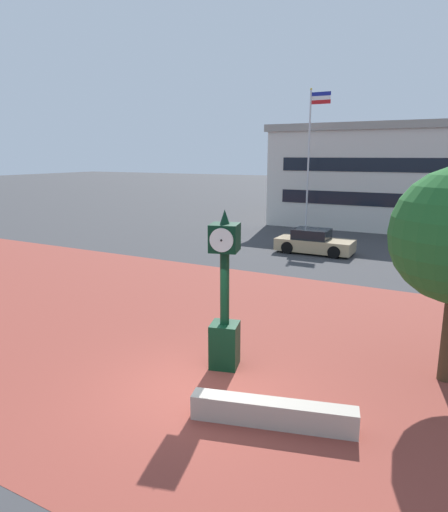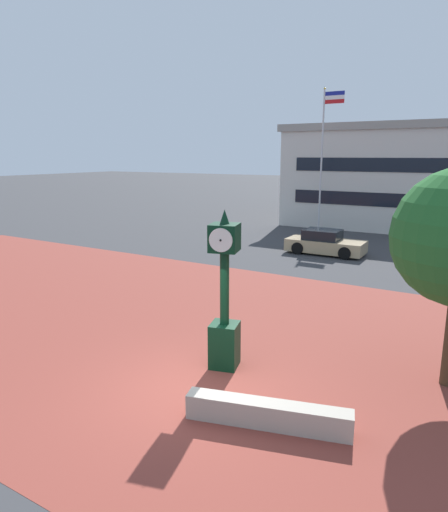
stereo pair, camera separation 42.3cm
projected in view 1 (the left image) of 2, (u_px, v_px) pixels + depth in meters
The scene contains 6 objects.
ground_plane at pixel (194, 390), 10.10m from camera, with size 200.00×200.00×0.00m, color #38383A.
plaza_brick_paving at pixel (252, 341), 12.72m from camera, with size 44.00×14.11×0.01m, color brown.
planter_wall at pixel (273, 413), 8.74m from camera, with size 3.20×0.40×0.50m, color #ADA393.
street_clock at pixel (225, 303), 10.89m from camera, with size 0.82×0.83×3.90m.
car_street_near at pixel (314, 242), 24.07m from camera, with size 4.03×1.86×1.28m.
flagpole_primary at pixel (310, 153), 30.06m from camera, with size 1.38×0.14×9.33m.
Camera 1 is at (4.95, -7.78, 5.12)m, focal length 31.82 mm.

